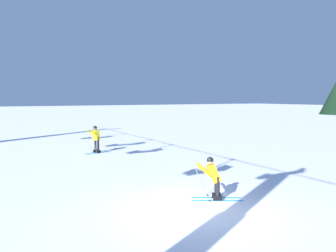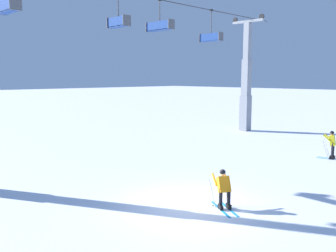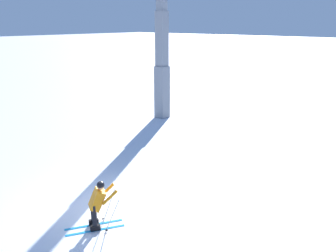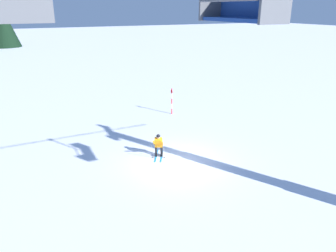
% 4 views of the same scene
% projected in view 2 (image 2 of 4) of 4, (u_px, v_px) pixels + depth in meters
% --- Properties ---
extents(ground_plane, '(260.00, 260.00, 0.00)m').
position_uv_depth(ground_plane, '(190.00, 205.00, 13.36)').
color(ground_plane, white).
extents(skier_carving_main, '(1.22, 1.63, 1.51)m').
position_uv_depth(skier_carving_main, '(224.00, 187.00, 12.96)').
color(skier_carving_main, '#198CCC').
rests_on(skier_carving_main, ground_plane).
extents(lift_tower_far, '(0.76, 3.07, 9.87)m').
position_uv_depth(lift_tower_far, '(246.00, 84.00, 31.40)').
color(lift_tower_far, gray).
rests_on(lift_tower_far, ground_plane).
extents(chairlift_seat_nearest, '(0.61, 1.89, 2.06)m').
position_uv_depth(chairlift_seat_nearest, '(6.00, 6.00, 17.00)').
color(chairlift_seat_nearest, black).
extents(chairlift_seat_second, '(0.61, 1.67, 2.14)m').
position_uv_depth(chairlift_seat_second, '(118.00, 21.00, 21.45)').
color(chairlift_seat_second, black).
extents(chairlift_seat_middle, '(0.61, 2.23, 2.05)m').
position_uv_depth(chairlift_seat_middle, '(159.00, 26.00, 23.75)').
color(chairlift_seat_middle, black).
extents(chairlift_seat_fourth, '(0.61, 1.92, 2.39)m').
position_uv_depth(chairlift_seat_fourth, '(210.00, 37.00, 27.47)').
color(chairlift_seat_fourth, black).
extents(skier_distant_uphill, '(0.86, 1.71, 1.66)m').
position_uv_depth(skier_distant_uphill, '(332.00, 143.00, 20.77)').
color(skier_distant_uphill, '#198CCC').
rests_on(skier_distant_uphill, ground_plane).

